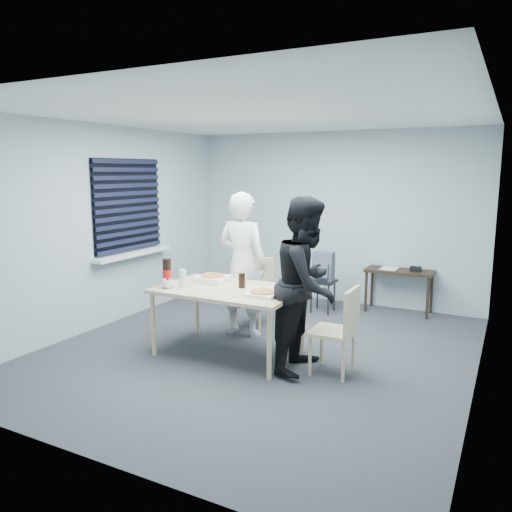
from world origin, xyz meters
The scene contains 19 objects.
room centered at (-2.20, 0.40, 1.44)m, with size 5.00×5.00×5.00m.
dining_table centered at (-0.26, -0.26, 0.69)m, with size 1.54×0.97×0.75m.
chair_far centered at (-0.48, 0.85, 0.51)m, with size 0.42×0.42×0.89m.
chair_right centered at (1.02, -0.25, 0.51)m, with size 0.42×0.42×0.89m.
person_white centered at (-0.45, 0.41, 0.89)m, with size 0.65×0.42×1.77m, color silver.
person_black centered at (0.66, -0.25, 0.89)m, with size 0.86×0.47×1.77m, color black.
side_table centered at (1.07, 2.28, 0.54)m, with size 0.93×0.42×0.62m.
stool centered at (0.10, 1.79, 0.36)m, with size 0.34×0.34×0.47m.
backpack centered at (0.10, 1.78, 0.67)m, with size 0.29×0.22×0.41m.
pizza_box_a centered at (-0.57, -0.08, 0.79)m, with size 0.34×0.34×0.08m.
pizza_box_b centered at (0.22, -0.37, 0.77)m, with size 0.32×0.32×0.05m.
mug_a centered at (-0.85, -0.56, 0.80)m, with size 0.12×0.12×0.10m, color white.
mug_b centered at (-0.26, 0.07, 0.79)m, with size 0.10×0.10×0.09m, color white.
cola_glass centered at (-0.14, -0.17, 0.83)m, with size 0.07×0.07×0.16m, color black.
soda_bottle centered at (-0.92, -0.48, 0.90)m, with size 0.10×0.10×0.31m.
plastic_cups centered at (-0.74, -0.44, 0.84)m, with size 0.08×0.08×0.19m, color silver.
rubber_band centered at (-0.02, -0.54, 0.75)m, with size 0.05×0.05×0.00m, color red.
papers centered at (0.92, 2.30, 0.63)m, with size 0.23×0.31×0.01m, color white.
black_box centered at (1.29, 2.28, 0.65)m, with size 0.15×0.11×0.06m, color black.
Camera 1 is at (2.46, -4.84, 2.02)m, focal length 35.00 mm.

